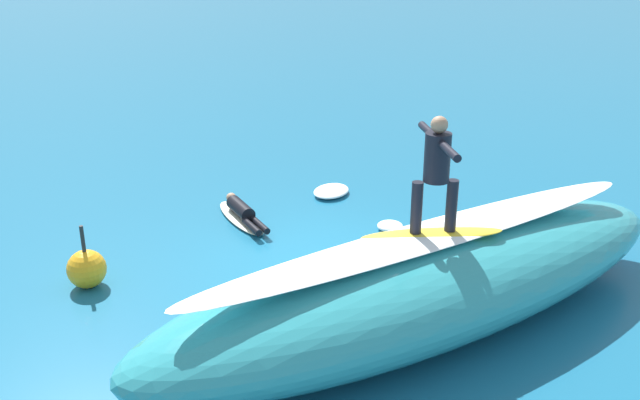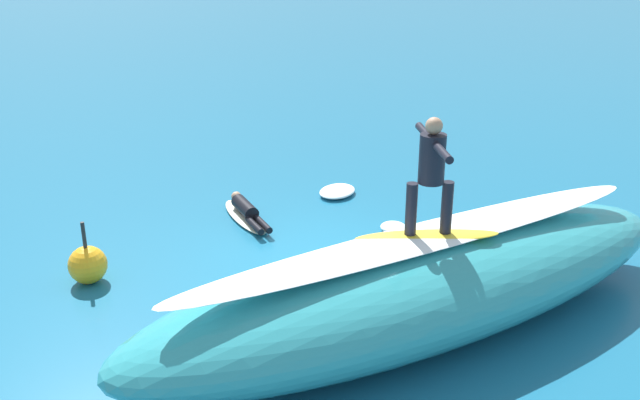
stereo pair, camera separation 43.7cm
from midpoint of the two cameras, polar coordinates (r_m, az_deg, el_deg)
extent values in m
plane|color=#196084|center=(12.97, 0.11, -4.59)|extent=(120.00, 120.00, 0.00)
ellipsoid|color=teal|center=(10.63, 9.47, -6.71)|extent=(9.74, 3.92, 1.47)
ellipsoid|color=white|center=(10.29, 9.74, -2.90)|extent=(8.09, 2.06, 0.08)
ellipsoid|color=yellow|center=(10.29, 9.78, -2.86)|extent=(2.14, 1.02, 0.09)
cylinder|color=black|center=(10.06, 8.54, -0.73)|extent=(0.16, 0.16, 0.76)
cylinder|color=black|center=(10.20, 11.30, -0.60)|extent=(0.16, 0.16, 0.76)
cylinder|color=black|center=(9.88, 10.20, 3.25)|extent=(0.45, 0.45, 0.69)
sphere|color=tan|center=(9.74, 10.38, 5.84)|extent=(0.24, 0.24, 0.24)
cylinder|color=black|center=(9.36, 11.12, 3.71)|extent=(0.27, 0.62, 0.11)
cylinder|color=black|center=(10.26, 9.53, 5.39)|extent=(0.27, 0.62, 0.11)
ellipsoid|color=#EAE5C6|center=(14.63, -5.13, -1.33)|extent=(0.64, 2.02, 0.10)
cylinder|color=black|center=(14.55, -5.16, -0.61)|extent=(0.35, 0.86, 0.30)
sphere|color=tan|center=(14.98, -5.87, 0.27)|extent=(0.21, 0.21, 0.21)
cylinder|color=black|center=(13.95, -3.69, -1.94)|extent=(0.18, 0.71, 0.13)
cylinder|color=black|center=(13.89, -4.35, -2.06)|extent=(0.18, 0.71, 0.13)
sphere|color=orange|center=(12.53, -17.10, -4.98)|extent=(0.65, 0.65, 0.65)
cylinder|color=#262626|center=(12.30, -17.38, -2.68)|extent=(0.06, 0.06, 0.45)
ellipsoid|color=white|center=(15.83, 2.18, 0.70)|extent=(1.21, 1.18, 0.17)
ellipsoid|color=white|center=(14.08, 6.76, -2.18)|extent=(0.62, 0.62, 0.17)
camera|label=1|loc=(0.22, -88.97, 0.41)|focal=40.08mm
camera|label=2|loc=(0.22, 91.03, -0.41)|focal=40.08mm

